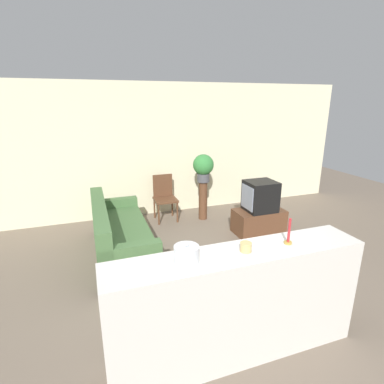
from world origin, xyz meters
name	(u,v)px	position (x,y,z in m)	size (l,w,h in m)	color
ground_plane	(212,314)	(0.00, 0.00, 0.00)	(14.00, 14.00, 0.00)	#756656
wall_back	(148,151)	(0.00, 3.43, 1.35)	(9.00, 0.06, 2.70)	beige
couch	(119,237)	(-0.82, 1.75, 0.31)	(0.80, 2.07, 0.86)	#476B3D
tv_stand	(259,221)	(1.68, 1.78, 0.22)	(0.90, 0.50, 0.44)	brown
television	(260,196)	(1.68, 1.78, 0.71)	(0.53, 0.48, 0.54)	black
wooden_chair	(164,195)	(0.22, 3.00, 0.50)	(0.44, 0.44, 0.91)	brown
plant_stand	(203,200)	(0.96, 2.75, 0.40)	(0.17, 0.17, 0.79)	brown
potted_plant	(203,166)	(0.96, 2.75, 1.10)	(0.41, 0.41, 0.55)	#4C4C51
foreground_counter	(237,305)	(0.00, -0.56, 0.54)	(2.38, 0.44, 1.08)	silver
decorative_bowl	(186,254)	(-0.48, -0.56, 1.15)	(0.21, 0.21, 0.18)	silver
candle_jar	(246,247)	(0.06, -0.56, 1.12)	(0.10, 0.10, 0.08)	tan
candlestick	(289,236)	(0.50, -0.56, 1.16)	(0.07, 0.07, 0.25)	#B7933D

